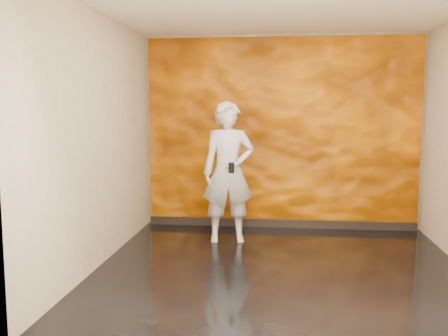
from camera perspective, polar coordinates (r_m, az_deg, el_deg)
room at (r=5.33m, az=6.58°, el=3.04°), size 4.02×4.02×2.81m
feature_wall at (r=7.29m, az=6.57°, el=3.93°), size 3.90×0.06×2.75m
baseboard at (r=7.43m, az=6.43°, el=-6.30°), size 3.90×0.04×0.12m
man at (r=6.50m, az=0.50°, el=-0.48°), size 0.73×0.55×1.84m
phone at (r=6.24m, az=0.85°, el=0.02°), size 0.07×0.02×0.14m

